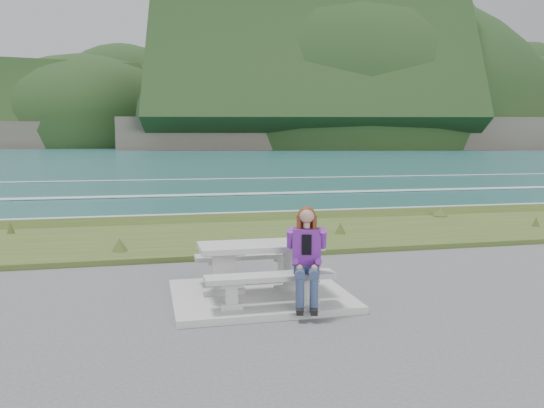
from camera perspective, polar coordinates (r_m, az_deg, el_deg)
name	(u,v)px	position (r m, az deg, el deg)	size (l,w,h in m)	color
concrete_slab	(260,296)	(8.09, -1.31, -9.82)	(2.60, 2.10, 0.10)	#9FA09A
picnic_table	(260,254)	(7.93, -1.32, -5.43)	(1.80, 0.75, 0.75)	#9FA09A
bench_landward	(270,281)	(7.32, -0.17, -8.33)	(1.80, 0.35, 0.45)	#9FA09A
bench_seaward	(251,260)	(8.65, -2.28, -6.00)	(1.80, 0.35, 0.45)	#9FA09A
grass_verge	(217,240)	(12.90, -5.91, -3.86)	(160.00, 4.50, 0.22)	#31491B
shore_drop	(205,222)	(15.75, -7.26, -1.97)	(160.00, 0.80, 2.20)	brown
ocean	(175,210)	(32.97, -10.35, -0.59)	(1600.00, 1600.00, 0.09)	#21595F
headland_range	(386,133)	(449.15, 12.19, 7.44)	(729.83, 363.95, 188.42)	brown
seated_woman	(307,271)	(7.28, 3.74, -7.15)	(0.54, 0.74, 1.37)	navy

